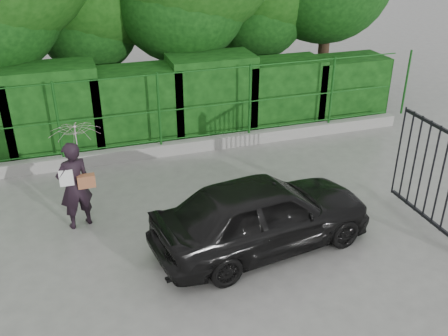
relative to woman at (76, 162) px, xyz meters
name	(u,v)px	position (x,y,z in m)	size (l,w,h in m)	color
ground	(193,267)	(1.63, -1.94, -1.33)	(80.00, 80.00, 0.00)	gray
kerb	(145,152)	(1.63, 2.56, -1.18)	(14.00, 0.25, 0.30)	#9E9E99
fence	(152,110)	(1.85, 2.56, -0.13)	(14.13, 0.06, 1.80)	#134D15
hedge	(129,106)	(1.46, 3.56, -0.33)	(14.20, 1.20, 2.20)	black
woman	(76,162)	(0.00, 0.00, 0.00)	(0.97, 0.93, 2.04)	black
car	(263,213)	(2.97, -1.71, -0.65)	(1.59, 3.95, 1.34)	black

